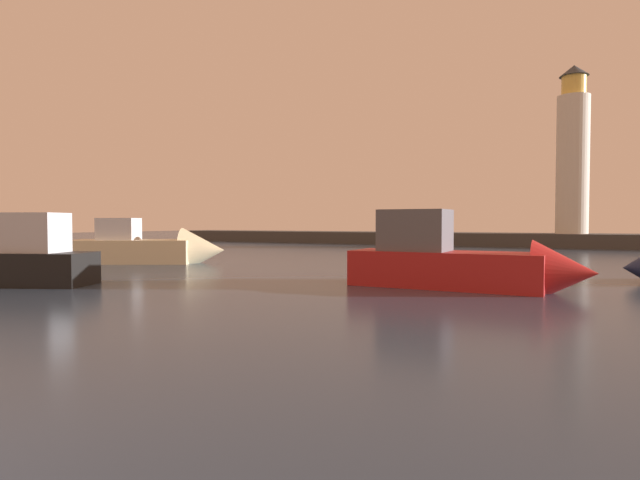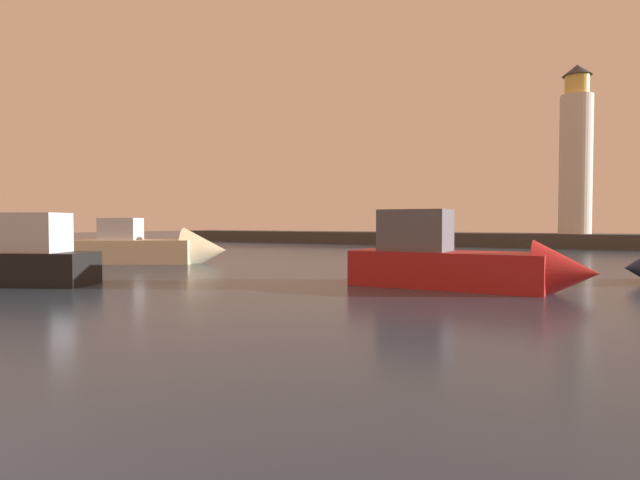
{
  "view_description": "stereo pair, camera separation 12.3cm",
  "coord_description": "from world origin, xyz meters",
  "px_view_note": "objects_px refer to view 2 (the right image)",
  "views": [
    {
      "loc": [
        6.68,
        -0.83,
        2.53
      ],
      "look_at": [
        -1.83,
        15.43,
        1.91
      ],
      "focal_mm": 28.88,
      "sensor_mm": 36.0,
      "label": 1
    },
    {
      "loc": [
        6.79,
        -0.78,
        2.53
      ],
      "look_at": [
        -1.83,
        15.43,
        1.91
      ],
      "focal_mm": 28.88,
      "sensor_mm": 36.0,
      "label": 2
    }
  ],
  "objects_px": {
    "motorboat_2": "(467,262)",
    "mooring_buoy": "(486,265)",
    "lighthouse": "(576,154)",
    "motorboat_3": "(158,249)"
  },
  "relations": [
    {
      "from": "motorboat_2",
      "to": "motorboat_3",
      "type": "bearing_deg",
      "value": 169.6
    },
    {
      "from": "motorboat_3",
      "to": "mooring_buoy",
      "type": "height_order",
      "value": "motorboat_3"
    },
    {
      "from": "motorboat_2",
      "to": "lighthouse",
      "type": "bearing_deg",
      "value": 86.12
    },
    {
      "from": "lighthouse",
      "to": "mooring_buoy",
      "type": "xyz_separation_m",
      "value": [
        -3.21,
        -30.86,
        -9.11
      ]
    },
    {
      "from": "lighthouse",
      "to": "motorboat_3",
      "type": "height_order",
      "value": "lighthouse"
    },
    {
      "from": "lighthouse",
      "to": "motorboat_3",
      "type": "relative_size",
      "value": 1.75
    },
    {
      "from": "motorboat_2",
      "to": "mooring_buoy",
      "type": "bearing_deg",
      "value": 94.76
    },
    {
      "from": "lighthouse",
      "to": "mooring_buoy",
      "type": "distance_m",
      "value": 32.34
    },
    {
      "from": "mooring_buoy",
      "to": "motorboat_2",
      "type": "bearing_deg",
      "value": -85.24
    },
    {
      "from": "lighthouse",
      "to": "mooring_buoy",
      "type": "height_order",
      "value": "lighthouse"
    }
  ]
}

